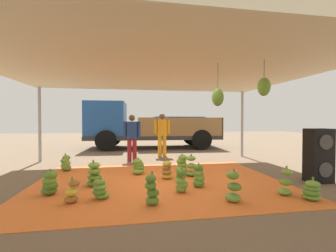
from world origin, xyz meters
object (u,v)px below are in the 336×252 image
object	(u,v)px
banana_bunch_1	(66,164)
banana_bunch_5	(152,190)
banana_bunch_4	(50,184)
worker_1	(132,134)
banana_bunch_3	(182,164)
banana_bunch_6	(312,191)
banana_bunch_9	(181,181)
worker_0	(162,131)
banana_bunch_11	(72,192)
banana_bunch_0	(191,167)
banana_bunch_13	(199,176)
banana_bunch_10	(94,175)
banana_bunch_14	(233,188)
banana_bunch_12	(167,170)
cargo_truck_main	(147,126)
banana_bunch_2	(286,183)
banana_bunch_8	(138,167)
speaker_stack	(319,155)
banana_bunch_7	(100,190)

from	to	relation	value
banana_bunch_1	banana_bunch_5	size ratio (longest dim) A/B	0.88
banana_bunch_4	worker_1	world-z (taller)	worker_1
banana_bunch_3	banana_bunch_6	xyz separation A→B (m)	(1.80, -2.56, -0.06)
banana_bunch_9	worker_1	xyz separation A→B (m)	(-0.94, 3.77, 0.73)
worker_0	banana_bunch_1	bearing A→B (deg)	-144.28
banana_bunch_5	banana_bunch_11	world-z (taller)	banana_bunch_5
banana_bunch_0	banana_bunch_13	bearing A→B (deg)	-95.68
banana_bunch_9	banana_bunch_10	world-z (taller)	banana_bunch_10
banana_bunch_14	banana_bunch_3	bearing A→B (deg)	99.04
banana_bunch_5	worker_1	xyz separation A→B (m)	(-0.30, 4.31, 0.72)
banana_bunch_6	worker_0	bearing A→B (deg)	109.75
banana_bunch_13	worker_1	bearing A→B (deg)	112.23
banana_bunch_9	banana_bunch_12	world-z (taller)	banana_bunch_9
banana_bunch_0	banana_bunch_1	world-z (taller)	banana_bunch_0
banana_bunch_3	banana_bunch_12	bearing A→B (deg)	-129.15
banana_bunch_12	banana_bunch_13	size ratio (longest dim) A/B	0.96
banana_bunch_9	banana_bunch_11	bearing A→B (deg)	-172.90
banana_bunch_13	cargo_truck_main	size ratio (longest dim) A/B	0.07
banana_bunch_1	banana_bunch_13	world-z (taller)	banana_bunch_13
banana_bunch_0	banana_bunch_2	distance (m)	2.26
banana_bunch_2	banana_bunch_9	size ratio (longest dim) A/B	1.11
banana_bunch_6	banana_bunch_12	world-z (taller)	banana_bunch_12
banana_bunch_8	banana_bunch_11	bearing A→B (deg)	-121.70
banana_bunch_3	worker_1	xyz separation A→B (m)	(-1.36, 2.02, 0.73)
banana_bunch_0	banana_bunch_14	xyz separation A→B (m)	(0.24, -1.94, 0.01)
banana_bunch_6	banana_bunch_12	bearing A→B (deg)	140.65
banana_bunch_9	banana_bunch_10	distance (m)	1.94
banana_bunch_6	banana_bunch_11	distance (m)	4.25
banana_bunch_0	cargo_truck_main	world-z (taller)	cargo_truck_main
banana_bunch_11	speaker_stack	size ratio (longest dim) A/B	0.37
banana_bunch_6	worker_1	world-z (taller)	worker_1
banana_bunch_0	cargo_truck_main	bearing A→B (deg)	96.27
banana_bunch_8	banana_bunch_13	size ratio (longest dim) A/B	0.88
banana_bunch_10	speaker_stack	xyz separation A→B (m)	(5.13, -0.51, 0.38)
banana_bunch_6	banana_bunch_10	distance (m)	4.30
banana_bunch_0	banana_bunch_11	world-z (taller)	banana_bunch_0
banana_bunch_6	banana_bunch_8	xyz separation A→B (m)	(-3.01, 2.51, 0.03)
banana_bunch_0	banana_bunch_3	bearing A→B (deg)	107.71
banana_bunch_2	speaker_stack	xyz separation A→B (m)	(1.41, 0.74, 0.39)
banana_bunch_0	worker_1	bearing A→B (deg)	121.32
speaker_stack	banana_bunch_12	bearing A→B (deg)	166.22
banana_bunch_3	banana_bunch_9	size ratio (longest dim) A/B	1.01
worker_1	banana_bunch_11	bearing A→B (deg)	-104.74
banana_bunch_11	banana_bunch_10	bearing A→B (deg)	77.98
banana_bunch_9	worker_1	bearing A→B (deg)	103.99
banana_bunch_11	banana_bunch_13	size ratio (longest dim) A/B	0.90
banana_bunch_6	banana_bunch_8	world-z (taller)	banana_bunch_8
banana_bunch_1	banana_bunch_9	xyz separation A→B (m)	(2.81, -2.42, 0.01)
banana_bunch_11	banana_bunch_12	size ratio (longest dim) A/B	0.93
banana_bunch_7	banana_bunch_13	distance (m)	2.06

